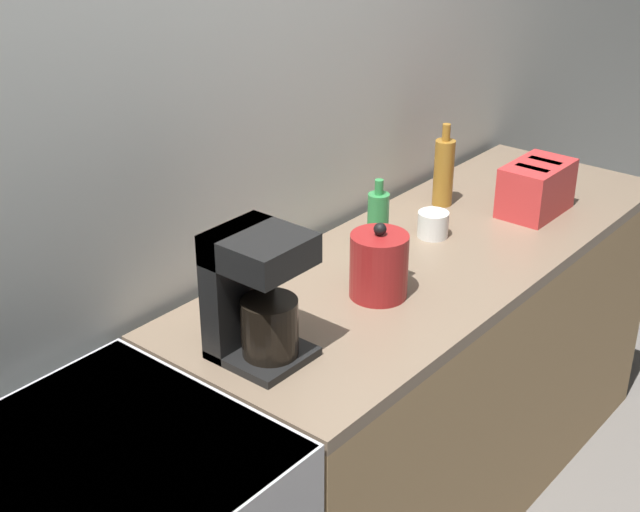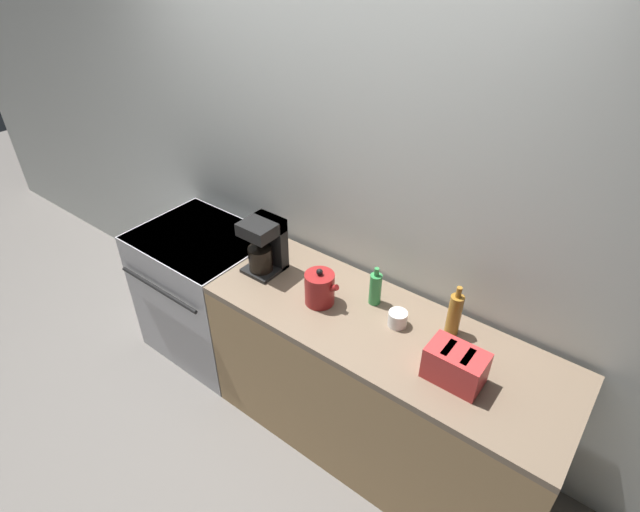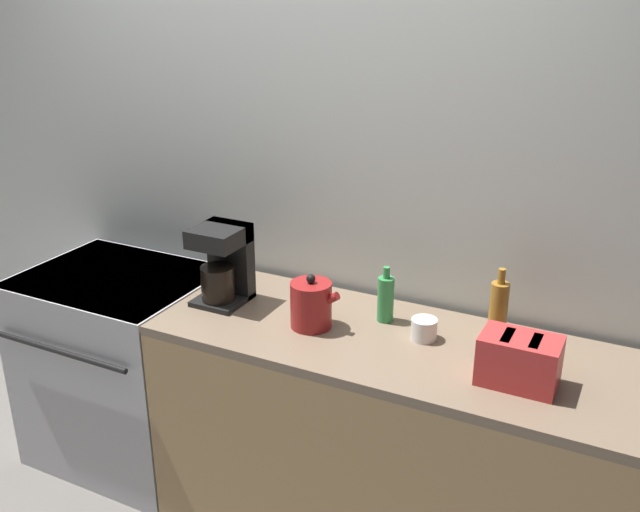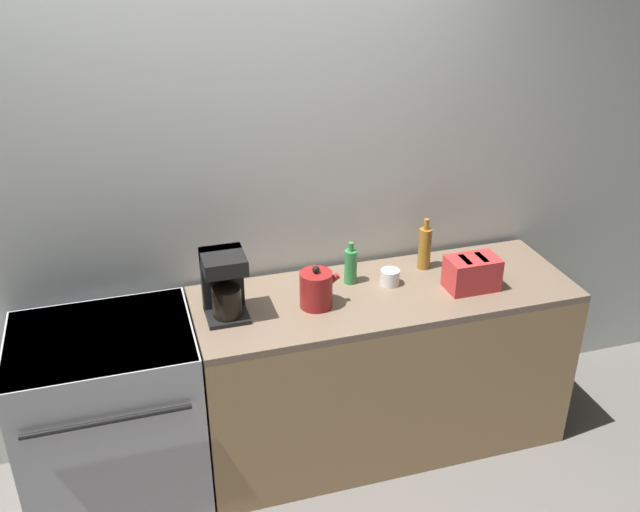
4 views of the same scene
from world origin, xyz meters
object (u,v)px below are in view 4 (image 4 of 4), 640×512
object	(u,v)px
coffee_maker	(224,282)
cup_white	(390,277)
toaster	(472,273)
stove	(112,415)
bottle_amber	(425,248)
kettle	(316,289)
bottle_green	(351,266)

from	to	relation	value
coffee_maker	cup_white	bearing A→B (deg)	2.87
toaster	stove	bearing A→B (deg)	177.08
toaster	bottle_amber	xyz separation A→B (m)	(-0.13, 0.26, 0.03)
stove	toaster	xyz separation A→B (m)	(1.71, -0.09, 0.51)
kettle	toaster	xyz separation A→B (m)	(0.75, -0.05, -0.01)
toaster	bottle_amber	world-z (taller)	bottle_amber
coffee_maker	bottle_amber	size ratio (longest dim) A/B	1.15
toaster	coffee_maker	size ratio (longest dim) A/B	0.79
stove	bottle_green	world-z (taller)	bottle_green
kettle	bottle_amber	world-z (taller)	bottle_amber
bottle_amber	cup_white	bearing A→B (deg)	-153.72
bottle_green	kettle	bearing A→B (deg)	-143.21
bottle_amber	bottle_green	bearing A→B (deg)	-174.61
kettle	coffee_maker	xyz separation A→B (m)	(-0.41, 0.05, 0.07)
coffee_maker	kettle	bearing A→B (deg)	-7.13
bottle_green	stove	bearing A→B (deg)	-173.62
toaster	kettle	bearing A→B (deg)	175.87
stove	bottle_green	bearing A→B (deg)	6.38
kettle	cup_white	size ratio (longest dim) A/B	2.24
toaster	cup_white	xyz separation A→B (m)	(-0.36, 0.15, -0.04)
cup_white	kettle	bearing A→B (deg)	-167.03
bottle_amber	toaster	bearing A→B (deg)	-63.15
coffee_maker	bottle_green	bearing A→B (deg)	10.29
coffee_maker	bottle_amber	bearing A→B (deg)	8.39
kettle	bottle_green	bearing A→B (deg)	36.79
stove	coffee_maker	bearing A→B (deg)	1.86
kettle	bottle_green	world-z (taller)	bottle_green
kettle	toaster	size ratio (longest dim) A/B	0.84
kettle	cup_white	world-z (taller)	kettle
stove	bottle_green	xyz separation A→B (m)	(1.18, 0.13, 0.52)
stove	cup_white	bearing A→B (deg)	2.46
bottle_green	cup_white	distance (m)	0.20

